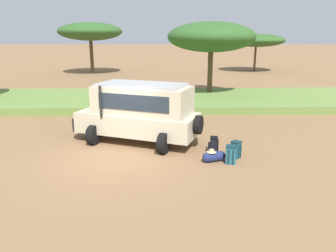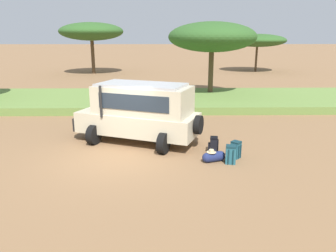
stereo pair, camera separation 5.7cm
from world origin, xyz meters
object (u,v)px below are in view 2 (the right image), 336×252
(backpack_cluster_center, at_px, (213,145))
(acacia_tree_centre_back, at_px, (212,37))
(duffel_bag_soft_canvas, at_px, (164,144))
(acacia_tree_right_mid, at_px, (257,40))
(backpack_beside_front_wheel, at_px, (236,150))
(safari_vehicle, at_px, (140,111))
(backpack_near_rear_wheel, at_px, (231,155))
(duffel_bag_low_black_case, at_px, (214,157))
(acacia_tree_left_mid, at_px, (91,32))

(backpack_cluster_center, relative_size, acacia_tree_centre_back, 0.10)
(duffel_bag_soft_canvas, height_order, acacia_tree_right_mid, acacia_tree_right_mid)
(backpack_beside_front_wheel, height_order, acacia_tree_right_mid, acacia_tree_right_mid)
(safari_vehicle, bearing_deg, backpack_cluster_center, -25.53)
(safari_vehicle, bearing_deg, backpack_near_rear_wheel, -36.95)
(backpack_near_rear_wheel, bearing_deg, duffel_bag_low_black_case, 162.11)
(acacia_tree_left_mid, bearing_deg, backpack_cluster_center, -69.81)
(acacia_tree_right_mid, bearing_deg, acacia_tree_left_mid, -174.30)
(backpack_cluster_center, height_order, acacia_tree_centre_back, acacia_tree_centre_back)
(acacia_tree_right_mid, bearing_deg, backpack_near_rear_wheel, -107.03)
(duffel_bag_low_black_case, relative_size, acacia_tree_left_mid, 0.12)
(backpack_beside_front_wheel, xyz_separation_m, duffel_bag_low_black_case, (-0.84, -0.34, -0.13))
(acacia_tree_right_mid, bearing_deg, backpack_beside_front_wheel, -106.81)
(acacia_tree_centre_back, xyz_separation_m, acacia_tree_right_mid, (8.11, 17.58, -0.48))
(backpack_cluster_center, height_order, duffel_bag_soft_canvas, backpack_cluster_center)
(acacia_tree_right_mid, bearing_deg, duffel_bag_soft_canvas, -112.01)
(duffel_bag_soft_canvas, distance_m, acacia_tree_right_mid, 30.72)
(duffel_bag_soft_canvas, distance_m, acacia_tree_left_mid, 27.91)
(safari_vehicle, bearing_deg, backpack_beside_front_wheel, -28.65)
(duffel_bag_soft_canvas, height_order, acacia_tree_left_mid, acacia_tree_left_mid)
(backpack_beside_front_wheel, distance_m, acacia_tree_left_mid, 29.70)
(backpack_near_rear_wheel, relative_size, duffel_bag_soft_canvas, 0.72)
(acacia_tree_centre_back, bearing_deg, duffel_bag_low_black_case, -97.50)
(acacia_tree_left_mid, relative_size, acacia_tree_centre_back, 1.15)
(backpack_cluster_center, distance_m, acacia_tree_centre_back, 11.93)
(acacia_tree_left_mid, bearing_deg, safari_vehicle, -74.57)
(duffel_bag_low_black_case, distance_m, acacia_tree_centre_back, 12.85)
(safari_vehicle, bearing_deg, duffel_bag_soft_canvas, -41.88)
(backpack_near_rear_wheel, height_order, duffel_bag_soft_canvas, backpack_near_rear_wheel)
(backpack_near_rear_wheel, height_order, duffel_bag_low_black_case, backpack_near_rear_wheel)
(backpack_beside_front_wheel, height_order, backpack_cluster_center, backpack_beside_front_wheel)
(backpack_beside_front_wheel, bearing_deg, acacia_tree_centre_back, 86.32)
(safari_vehicle, distance_m, acacia_tree_right_mid, 30.19)
(safari_vehicle, height_order, acacia_tree_left_mid, acacia_tree_left_mid)
(backpack_near_rear_wheel, bearing_deg, backpack_cluster_center, 111.23)
(safari_vehicle, xyz_separation_m, duffel_bag_soft_canvas, (0.98, -0.88, -1.12))
(backpack_near_rear_wheel, bearing_deg, acacia_tree_centre_back, 85.16)
(backpack_near_rear_wheel, relative_size, duffel_bag_low_black_case, 0.77)
(backpack_cluster_center, height_order, duffel_bag_low_black_case, backpack_cluster_center)
(backpack_near_rear_wheel, bearing_deg, safari_vehicle, 143.05)
(duffel_bag_soft_canvas, bearing_deg, safari_vehicle, 138.12)
(backpack_cluster_center, relative_size, acacia_tree_left_mid, 0.08)
(duffel_bag_low_black_case, relative_size, duffel_bag_soft_canvas, 0.94)
(backpack_near_rear_wheel, xyz_separation_m, duffel_bag_low_black_case, (-0.56, 0.18, -0.14))
(safari_vehicle, height_order, backpack_cluster_center, safari_vehicle)
(acacia_tree_centre_back, bearing_deg, acacia_tree_right_mid, 65.23)
(backpack_cluster_center, relative_size, backpack_near_rear_wheel, 0.93)
(duffel_bag_low_black_case, bearing_deg, backpack_cluster_center, 82.10)
(acacia_tree_centre_back, bearing_deg, backpack_beside_front_wheel, -93.68)
(backpack_beside_front_wheel, bearing_deg, acacia_tree_right_mid, 73.19)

